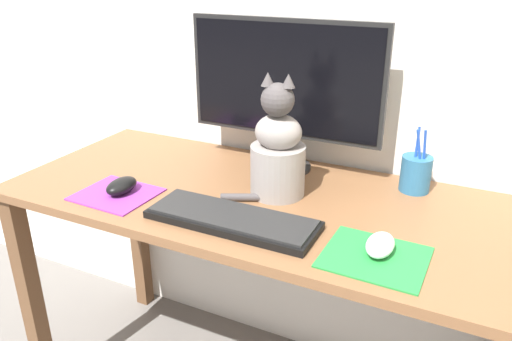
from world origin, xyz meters
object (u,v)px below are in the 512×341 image
(monitor, at_px, (284,87))
(computer_mouse_left, at_px, (122,186))
(cat, at_px, (278,151))
(keyboard, at_px, (232,219))
(computer_mouse_right, at_px, (380,245))
(pen_cup, at_px, (416,173))

(monitor, height_order, computer_mouse_left, monitor)
(cat, bearing_deg, keyboard, -104.55)
(keyboard, xyz_separation_m, cat, (0.03, 0.20, 0.11))
(computer_mouse_right, bearing_deg, keyboard, -177.02)
(monitor, relative_size, pen_cup, 3.23)
(monitor, xyz_separation_m, pen_cup, (0.39, 0.01, -0.20))
(monitor, distance_m, pen_cup, 0.43)
(keyboard, relative_size, pen_cup, 2.33)
(monitor, distance_m, computer_mouse_right, 0.56)
(computer_mouse_left, distance_m, pen_cup, 0.79)
(keyboard, bearing_deg, cat, 80.67)
(computer_mouse_right, distance_m, pen_cup, 0.36)
(computer_mouse_right, height_order, cat, cat)
(computer_mouse_left, bearing_deg, cat, 25.84)
(cat, bearing_deg, pen_cup, 23.90)
(keyboard, bearing_deg, computer_mouse_right, 2.78)
(keyboard, distance_m, computer_mouse_right, 0.35)
(monitor, height_order, cat, monitor)
(computer_mouse_right, relative_size, cat, 0.31)
(keyboard, distance_m, computer_mouse_left, 0.34)
(computer_mouse_left, distance_m, computer_mouse_right, 0.69)
(keyboard, bearing_deg, computer_mouse_left, 177.48)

